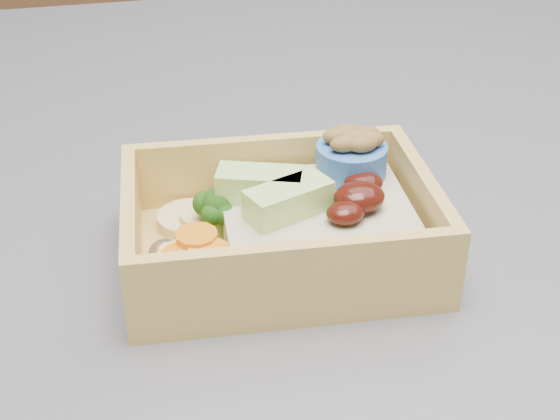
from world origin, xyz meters
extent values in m
cube|color=brown|center=(0.00, 1.20, 0.45)|extent=(3.20, 0.60, 0.90)
cube|color=tan|center=(0.22, -0.15, 0.92)|extent=(0.16, 0.12, 0.01)
cube|color=tan|center=(0.22, -0.10, 0.95)|extent=(0.16, 0.02, 0.04)
cube|color=tan|center=(0.22, -0.21, 0.95)|extent=(0.16, 0.02, 0.04)
cube|color=tan|center=(0.29, -0.16, 0.95)|extent=(0.01, 0.10, 0.04)
cube|color=tan|center=(0.15, -0.15, 0.95)|extent=(0.01, 0.10, 0.04)
cube|color=tan|center=(0.24, -0.16, 0.94)|extent=(0.10, 0.09, 0.02)
ellipsoid|color=#320C07|center=(0.26, -0.16, 0.96)|extent=(0.03, 0.02, 0.01)
ellipsoid|color=#320C07|center=(0.27, -0.15, 0.96)|extent=(0.02, 0.02, 0.01)
ellipsoid|color=#320C07|center=(0.25, -0.17, 0.96)|extent=(0.02, 0.02, 0.01)
cube|color=#B7EC7B|center=(0.22, -0.16, 0.96)|extent=(0.05, 0.03, 0.02)
cube|color=#B7EC7B|center=(0.21, -0.14, 0.96)|extent=(0.05, 0.03, 0.02)
cylinder|color=#659952|center=(0.19, -0.14, 0.93)|extent=(0.01, 0.01, 0.01)
sphere|color=#1F4F12|center=(0.19, -0.14, 0.95)|extent=(0.02, 0.02, 0.02)
sphere|color=#1F4F12|center=(0.20, -0.14, 0.95)|extent=(0.01, 0.01, 0.01)
sphere|color=#1F4F12|center=(0.18, -0.13, 0.95)|extent=(0.01, 0.01, 0.01)
sphere|color=#1F4F12|center=(0.19, -0.15, 0.95)|extent=(0.01, 0.01, 0.01)
sphere|color=#1F4F12|center=(0.19, -0.14, 0.95)|extent=(0.01, 0.01, 0.01)
sphere|color=#1F4F12|center=(0.19, -0.13, 0.95)|extent=(0.01, 0.01, 0.01)
cylinder|color=yellow|center=(0.17, -0.18, 0.94)|extent=(0.04, 0.04, 0.02)
cylinder|color=orange|center=(0.17, -0.17, 0.95)|extent=(0.02, 0.02, 0.00)
cylinder|color=orange|center=(0.17, -0.18, 0.95)|extent=(0.02, 0.02, 0.00)
cylinder|color=orange|center=(0.18, -0.18, 0.95)|extent=(0.02, 0.02, 0.00)
cylinder|color=orange|center=(0.18, -0.17, 0.95)|extent=(0.02, 0.02, 0.00)
cylinder|color=#DBBA7E|center=(0.18, -0.12, 0.93)|extent=(0.03, 0.03, 0.01)
cylinder|color=#DBBA7E|center=(0.19, -0.13, 0.93)|extent=(0.03, 0.03, 0.01)
ellipsoid|color=silver|center=(0.21, -0.12, 0.94)|extent=(0.02, 0.02, 0.02)
ellipsoid|color=silver|center=(0.16, -0.16, 0.94)|extent=(0.02, 0.02, 0.02)
cylinder|color=#386BC1|center=(0.27, -0.13, 0.96)|extent=(0.04, 0.04, 0.02)
ellipsoid|color=brown|center=(0.27, -0.13, 0.97)|extent=(0.02, 0.01, 0.01)
ellipsoid|color=brown|center=(0.27, -0.13, 0.97)|extent=(0.02, 0.01, 0.01)
ellipsoid|color=brown|center=(0.26, -0.12, 0.97)|extent=(0.02, 0.01, 0.01)
ellipsoid|color=brown|center=(0.27, -0.14, 0.97)|extent=(0.02, 0.01, 0.01)
ellipsoid|color=brown|center=(0.26, -0.13, 0.97)|extent=(0.02, 0.01, 0.01)
ellipsoid|color=brown|center=(0.27, -0.13, 0.97)|extent=(0.02, 0.01, 0.01)
ellipsoid|color=brown|center=(0.26, -0.12, 0.97)|extent=(0.02, 0.01, 0.01)
camera|label=1|loc=(0.14, -0.48, 1.16)|focal=50.00mm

